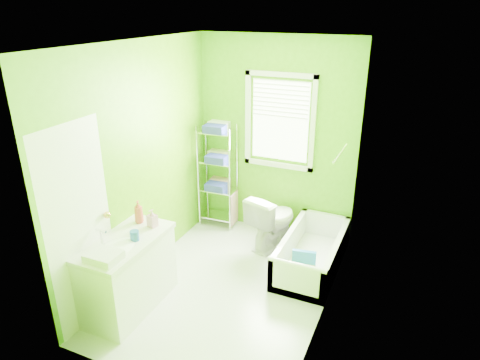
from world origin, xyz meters
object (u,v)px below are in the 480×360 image
at_px(toilet, 272,220).
at_px(vanity, 128,272).
at_px(wire_shelf_unit, 219,165).
at_px(bathtub, 311,258).

distance_m(toilet, vanity, 1.97).
height_order(toilet, wire_shelf_unit, wire_shelf_unit).
bearing_deg(toilet, wire_shelf_unit, 0.22).
bearing_deg(wire_shelf_unit, toilet, -16.09).
height_order(bathtub, vanity, vanity).
bearing_deg(vanity, toilet, 61.79).
relative_size(bathtub, vanity, 1.30).
bearing_deg(toilet, vanity, 78.11).
height_order(vanity, wire_shelf_unit, wire_shelf_unit).
relative_size(vanity, wire_shelf_unit, 0.70).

